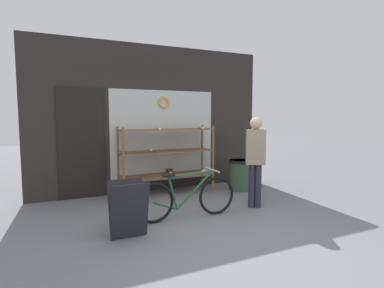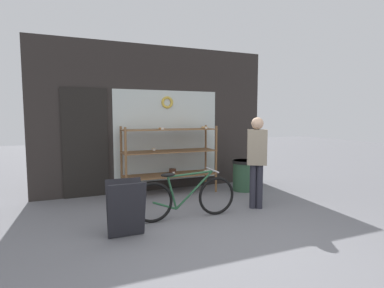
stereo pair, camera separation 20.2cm
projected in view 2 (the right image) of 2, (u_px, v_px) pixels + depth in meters
name	position (u px, v px, depth m)	size (l,w,h in m)	color
ground_plane	(226.00, 245.00, 3.65)	(30.00, 30.00, 0.00)	slate
storefront_facade	(155.00, 121.00, 6.27)	(4.92, 0.13, 3.02)	#2D2826
display_case	(170.00, 153.00, 6.02)	(1.88, 0.55, 1.37)	brown
bicycle	(185.00, 197.00, 4.56)	(1.64, 0.46, 0.74)	black
sandwich_board	(126.00, 209.00, 3.87)	(0.47, 0.38, 0.73)	#232328
pedestrian	(257.00, 156.00, 5.02)	(0.37, 0.32, 1.55)	#282833
trash_bin	(244.00, 174.00, 6.30)	(0.48, 0.48, 0.64)	#2D5138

